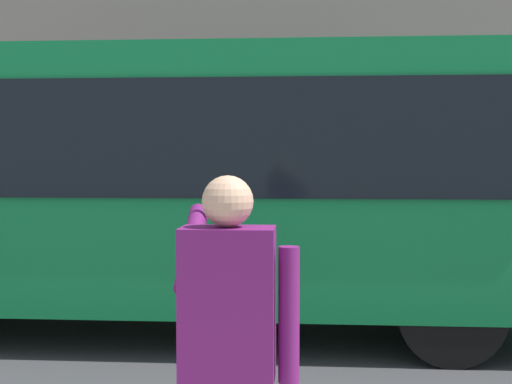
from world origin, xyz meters
TOP-DOWN VIEW (x-y plane):
  - ground_plane at (0.00, 0.00)m, footprint 60.00×60.00m
  - red_bus at (1.47, 0.30)m, footprint 9.05×2.54m
  - pedestrian_photographer at (0.10, 4.96)m, footprint 0.53×0.52m

SIDE VIEW (x-z plane):
  - ground_plane at x=0.00m, z-range 0.00..0.00m
  - pedestrian_photographer at x=0.10m, z-range 0.29..1.99m
  - red_bus at x=1.47m, z-range 0.14..3.22m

